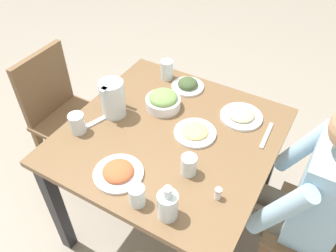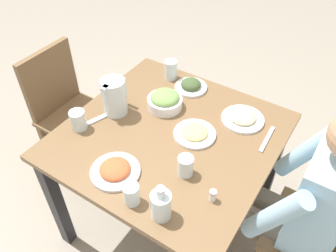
% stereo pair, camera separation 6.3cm
% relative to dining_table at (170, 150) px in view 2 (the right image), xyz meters
% --- Properties ---
extents(ground_plane, '(8.00, 8.00, 0.00)m').
position_rel_dining_table_xyz_m(ground_plane, '(0.00, 0.00, -0.63)').
color(ground_plane, gray).
extents(dining_table, '(0.97, 0.97, 0.75)m').
position_rel_dining_table_xyz_m(dining_table, '(0.00, 0.00, 0.00)').
color(dining_table, brown).
rests_on(dining_table, ground_plane).
extents(chair_near, '(0.40, 0.40, 0.86)m').
position_rel_dining_table_xyz_m(chair_near, '(0.07, -0.83, -0.15)').
color(chair_near, brown).
rests_on(chair_near, ground_plane).
extents(chair_far, '(0.40, 0.40, 0.86)m').
position_rel_dining_table_xyz_m(chair_far, '(0.08, 0.83, -0.15)').
color(chair_far, brown).
rests_on(chair_far, ground_plane).
extents(diner_near, '(0.48, 0.53, 1.15)m').
position_rel_dining_table_xyz_m(diner_near, '(0.07, -0.62, -0.00)').
color(diner_near, '#9EC6E0').
rests_on(diner_near, ground_plane).
extents(water_pitcher, '(0.16, 0.12, 0.19)m').
position_rel_dining_table_xyz_m(water_pitcher, '(-0.01, 0.31, 0.21)').
color(water_pitcher, silver).
rests_on(water_pitcher, dining_table).
extents(salad_bowl, '(0.18, 0.18, 0.09)m').
position_rel_dining_table_xyz_m(salad_bowl, '(0.15, 0.13, 0.16)').
color(salad_bowl, white).
rests_on(salad_bowl, dining_table).
extents(plate_fries, '(0.20, 0.20, 0.04)m').
position_rel_dining_table_xyz_m(plate_fries, '(0.06, -0.10, 0.13)').
color(plate_fries, white).
rests_on(plate_fries, dining_table).
extents(plate_rice_curry, '(0.21, 0.21, 0.05)m').
position_rel_dining_table_xyz_m(plate_rice_curry, '(-0.32, 0.06, 0.13)').
color(plate_rice_curry, white).
rests_on(plate_rice_curry, dining_table).
extents(plate_beans, '(0.21, 0.21, 0.04)m').
position_rel_dining_table_xyz_m(plate_beans, '(0.28, -0.25, 0.13)').
color(plate_beans, white).
rests_on(plate_beans, dining_table).
extents(plate_dolmas, '(0.18, 0.18, 0.06)m').
position_rel_dining_table_xyz_m(plate_dolmas, '(0.36, 0.10, 0.14)').
color(plate_dolmas, white).
rests_on(plate_dolmas, dining_table).
extents(water_glass_far_right, '(0.07, 0.07, 0.11)m').
position_rel_dining_table_xyz_m(water_glass_far_right, '(0.39, 0.24, 0.17)').
color(water_glass_far_right, silver).
rests_on(water_glass_far_right, dining_table).
extents(water_glass_far_left, '(0.07, 0.07, 0.09)m').
position_rel_dining_table_xyz_m(water_glass_far_left, '(-0.17, -0.18, 0.16)').
color(water_glass_far_left, silver).
rests_on(water_glass_far_left, dining_table).
extents(water_glass_center, '(0.07, 0.07, 0.09)m').
position_rel_dining_table_xyz_m(water_glass_center, '(-0.40, -0.08, 0.16)').
color(water_glass_center, silver).
rests_on(water_glass_center, dining_table).
extents(water_glass_by_pitcher, '(0.08, 0.08, 0.10)m').
position_rel_dining_table_xyz_m(water_glass_by_pitcher, '(-0.20, 0.39, 0.17)').
color(water_glass_by_pitcher, silver).
rests_on(water_glass_by_pitcher, dining_table).
extents(oil_carafe, '(0.08, 0.08, 0.16)m').
position_rel_dining_table_xyz_m(oil_carafe, '(-0.39, -0.21, 0.17)').
color(oil_carafe, silver).
rests_on(oil_carafe, dining_table).
extents(salt_shaker, '(0.03, 0.03, 0.05)m').
position_rel_dining_table_xyz_m(salt_shaker, '(-0.22, -0.34, 0.14)').
color(salt_shaker, white).
rests_on(salt_shaker, dining_table).
extents(fork_near, '(0.17, 0.08, 0.01)m').
position_rel_dining_table_xyz_m(fork_near, '(-0.14, 0.36, 0.12)').
color(fork_near, silver).
rests_on(fork_near, dining_table).
extents(knife_near, '(0.19, 0.03, 0.01)m').
position_rel_dining_table_xyz_m(knife_near, '(0.21, -0.40, 0.12)').
color(knife_near, silver).
rests_on(knife_near, dining_table).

